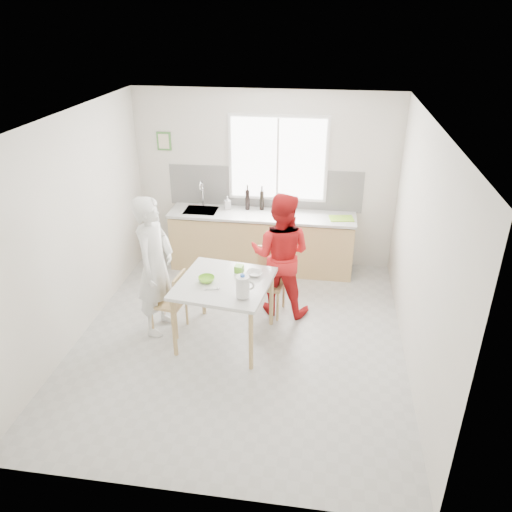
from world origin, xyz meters
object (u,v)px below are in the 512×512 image
(person_white, at_px, (155,266))
(milk_jug, at_px, (243,286))
(wine_bottle_b, at_px, (262,200))
(chair_far, at_px, (269,278))
(wine_bottle_a, at_px, (247,200))
(person_red, at_px, (281,255))
(bowl_green, at_px, (207,279))
(bowl_white, at_px, (254,274))
(chair_left, at_px, (173,300))
(dining_table, at_px, (224,288))

(person_white, bearing_deg, milk_jug, -102.98)
(person_white, relative_size, wine_bottle_b, 5.98)
(chair_far, bearing_deg, wine_bottle_a, 118.29)
(chair_far, height_order, wine_bottle_a, wine_bottle_a)
(person_red, height_order, bowl_green, person_red)
(bowl_white, height_order, milk_jug, milk_jug)
(person_white, distance_m, milk_jug, 1.25)
(chair_left, xyz_separation_m, person_white, (-0.20, 0.03, 0.44))
(dining_table, xyz_separation_m, person_white, (-0.88, 0.11, 0.16))
(person_red, height_order, milk_jug, person_red)
(person_red, bearing_deg, bowl_white, 72.20)
(wine_bottle_a, bearing_deg, person_red, -64.02)
(dining_table, bearing_deg, chair_left, 172.63)
(wine_bottle_b, bearing_deg, person_white, -117.10)
(chair_left, height_order, wine_bottle_a, wine_bottle_a)
(chair_far, bearing_deg, chair_left, -141.77)
(chair_far, xyz_separation_m, bowl_green, (-0.66, -0.79, 0.36))
(person_white, height_order, bowl_white, person_white)
(dining_table, distance_m, bowl_green, 0.24)
(bowl_green, xyz_separation_m, bowl_white, (0.53, 0.23, -0.01))
(dining_table, bearing_deg, wine_bottle_a, 91.72)
(person_white, xyz_separation_m, bowl_white, (1.21, 0.10, -0.06))
(bowl_white, bearing_deg, chair_far, 77.59)
(chair_far, relative_size, wine_bottle_b, 2.97)
(person_red, xyz_separation_m, wine_bottle_b, (-0.44, 1.37, 0.23))
(dining_table, bearing_deg, bowl_white, 32.44)
(person_red, xyz_separation_m, milk_jug, (-0.31, -1.09, 0.12))
(bowl_green, distance_m, milk_jug, 0.58)
(chair_left, height_order, wine_bottle_b, wine_bottle_b)
(person_red, relative_size, wine_bottle_a, 5.26)
(bowl_green, relative_size, milk_jug, 0.72)
(dining_table, xyz_separation_m, chair_left, (-0.68, 0.09, -0.28))
(wine_bottle_b, bearing_deg, bowl_white, -84.87)
(chair_left, distance_m, bowl_green, 0.63)
(bowl_white, distance_m, wine_bottle_b, 1.95)
(bowl_white, height_order, wine_bottle_b, wine_bottle_b)
(person_white, relative_size, milk_jug, 6.59)
(person_white, bearing_deg, wine_bottle_a, -14.86)
(chair_far, relative_size, milk_jug, 3.27)
(dining_table, distance_m, person_white, 0.90)
(bowl_green, xyz_separation_m, milk_jug, (0.49, -0.29, 0.12))
(chair_far, bearing_deg, dining_table, -113.18)
(dining_table, xyz_separation_m, person_red, (0.59, 0.77, 0.11))
(wine_bottle_b, bearing_deg, wine_bottle_a, -173.14)
(wine_bottle_a, bearing_deg, bowl_green, -93.78)
(chair_left, xyz_separation_m, bowl_green, (0.48, -0.11, 0.39))
(dining_table, xyz_separation_m, bowl_white, (0.33, 0.21, 0.11))
(milk_jug, bearing_deg, bowl_green, 156.36)
(wine_bottle_a, bearing_deg, chair_far, -69.08)
(chair_left, bearing_deg, wine_bottle_b, 165.16)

